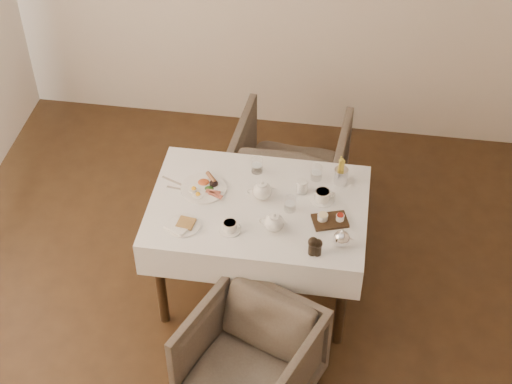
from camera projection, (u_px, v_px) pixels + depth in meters
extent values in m
plane|color=#321E10|center=(258.00, 384.00, 4.57)|extent=(5.00, 5.00, 0.00)
cube|color=black|center=(258.00, 209.00, 4.62)|extent=(1.20, 0.80, 0.04)
cube|color=white|center=(258.00, 219.00, 4.68)|extent=(1.28, 0.88, 0.23)
cylinder|color=black|center=(185.00, 205.00, 5.18)|extent=(0.06, 0.06, 0.70)
cylinder|color=black|center=(349.00, 222.00, 5.06)|extent=(0.06, 0.06, 0.70)
cylinder|color=black|center=(161.00, 283.00, 4.69)|extent=(0.06, 0.06, 0.70)
cylinder|color=black|center=(341.00, 304.00, 4.57)|extent=(0.06, 0.06, 0.70)
imported|color=#4C3F38|center=(250.00, 360.00, 4.33)|extent=(0.87, 0.88, 0.62)
imported|color=#4C3F38|center=(290.00, 168.00, 5.46)|extent=(0.80, 0.82, 0.70)
cylinder|color=white|center=(204.00, 188.00, 4.69)|extent=(0.28, 0.28, 0.01)
ellipsoid|color=#CB5424|center=(203.00, 181.00, 4.72)|extent=(0.07, 0.06, 0.02)
cylinder|color=brown|center=(211.00, 177.00, 4.74)|extent=(0.08, 0.09, 0.03)
cylinder|color=black|center=(214.00, 184.00, 4.70)|extent=(0.05, 0.05, 0.02)
cube|color=maroon|center=(214.00, 193.00, 4.64)|extent=(0.10, 0.06, 0.01)
ellipsoid|color=#264C19|center=(209.00, 188.00, 4.68)|extent=(0.06, 0.05, 0.02)
cylinder|color=white|center=(184.00, 225.00, 4.46)|extent=(0.19, 0.19, 0.01)
cube|color=olive|center=(186.00, 223.00, 4.46)|extent=(0.11, 0.10, 0.01)
cube|color=white|center=(178.00, 227.00, 4.45)|extent=(0.16, 0.14, 0.02)
cylinder|color=white|center=(302.00, 186.00, 4.65)|extent=(0.08, 0.08, 0.08)
cylinder|color=white|center=(230.00, 230.00, 4.44)|extent=(0.13, 0.13, 0.01)
cylinder|color=white|center=(230.00, 226.00, 4.42)|extent=(0.09, 0.09, 0.05)
cylinder|color=#AA7B4C|center=(230.00, 223.00, 4.40)|extent=(0.07, 0.07, 0.00)
cylinder|color=white|center=(322.00, 199.00, 4.62)|extent=(0.14, 0.14, 0.01)
cylinder|color=white|center=(323.00, 195.00, 4.60)|extent=(0.11, 0.11, 0.06)
cylinder|color=#AA7B4C|center=(323.00, 192.00, 4.58)|extent=(0.08, 0.08, 0.00)
cylinder|color=silver|center=(257.00, 165.00, 4.78)|extent=(0.08, 0.08, 0.10)
cylinder|color=silver|center=(290.00, 204.00, 4.53)|extent=(0.07, 0.07, 0.09)
cylinder|color=silver|center=(316.00, 173.00, 4.73)|extent=(0.07, 0.07, 0.09)
cube|color=black|center=(330.00, 221.00, 4.48)|extent=(0.23, 0.19, 0.02)
cylinder|color=white|center=(323.00, 217.00, 4.47)|extent=(0.06, 0.06, 0.03)
cylinder|color=maroon|center=(340.00, 217.00, 4.47)|extent=(0.05, 0.05, 0.03)
cylinder|color=silver|center=(341.00, 176.00, 4.71)|extent=(0.08, 0.08, 0.10)
cube|color=silver|center=(176.00, 182.00, 4.73)|extent=(0.19, 0.09, 0.00)
cube|color=silver|center=(181.00, 189.00, 4.69)|extent=(0.18, 0.04, 0.00)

